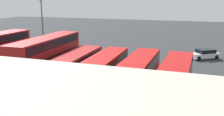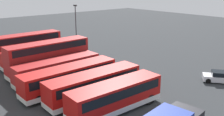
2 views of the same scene
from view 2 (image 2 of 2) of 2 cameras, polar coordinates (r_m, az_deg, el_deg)
name	(u,v)px [view 2 (image 2 of 2)]	position (r m, az deg, el deg)	size (l,w,h in m)	color
ground_plane	(116,66)	(38.94, 0.91, -1.79)	(140.00, 140.00, 0.00)	#2D3033
bus_single_deck_near_end	(116,96)	(24.96, 0.88, -8.50)	(2.86, 10.32, 2.95)	#B71411
bus_single_deck_second	(94,84)	(27.70, -4.00, -5.94)	(2.71, 11.36, 2.95)	#B71411
bus_single_deck_third	(70,77)	(30.10, -9.40, -4.27)	(2.82, 12.01, 2.95)	#B71411
bus_single_deck_fourth	(58,69)	(33.05, -12.02, -2.54)	(2.85, 11.46, 2.95)	#A51919
bus_double_decker_fifth	(49,57)	(36.06, -14.04, 0.29)	(2.83, 11.74, 4.55)	#A51919
bus_single_deck_sixth	(39,56)	(39.72, -16.08, 0.36)	(2.66, 10.87, 2.95)	#B71411
bus_double_decker_seventh	(28,47)	(42.67, -18.42, 2.39)	(2.75, 10.70, 4.55)	#A51919
car_hatchback_silver	(221,77)	(35.25, 23.30, -3.94)	(4.48, 3.95, 1.43)	silver
lamp_post_tall	(76,26)	(44.69, -8.13, 7.09)	(0.70, 0.30, 8.74)	#38383D
waste_bin_yellow	(130,69)	(35.94, 4.11, -2.60)	(0.60, 0.60, 0.95)	yellow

